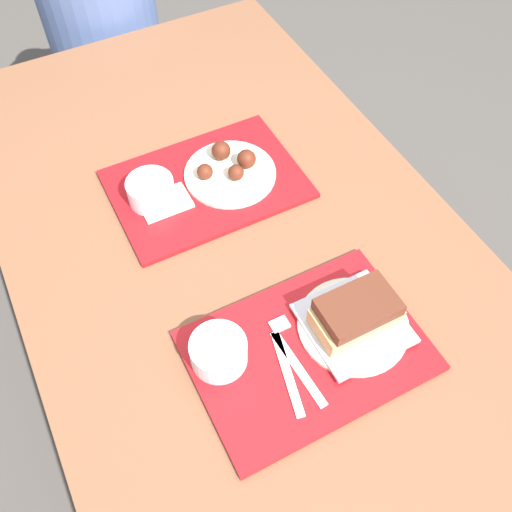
# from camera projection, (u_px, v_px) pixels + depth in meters

# --- Properties ---
(ground_plane) EXTENTS (12.00, 12.00, 0.00)m
(ground_plane) POSITION_uv_depth(u_px,v_px,m) (252.00, 399.00, 1.81)
(ground_plane) COLOR #4C4742
(picnic_table) EXTENTS (0.94, 1.79, 0.76)m
(picnic_table) POSITION_uv_depth(u_px,v_px,m) (250.00, 283.00, 1.27)
(picnic_table) COLOR brown
(picnic_table) RESTS_ON ground_plane
(picnic_bench_far) EXTENTS (0.89, 0.28, 0.46)m
(picnic_bench_far) POSITION_uv_depth(u_px,v_px,m) (112.00, 98.00, 2.08)
(picnic_bench_far) COLOR brown
(picnic_bench_far) RESTS_ON ground_plane
(tray_near) EXTENTS (0.43, 0.30, 0.01)m
(tray_near) POSITION_uv_depth(u_px,v_px,m) (307.00, 351.00, 1.07)
(tray_near) COLOR #B21419
(tray_near) RESTS_ON picnic_table
(tray_far) EXTENTS (0.43, 0.30, 0.01)m
(tray_far) POSITION_uv_depth(u_px,v_px,m) (207.00, 184.00, 1.31)
(tray_far) COLOR #B21419
(tray_far) RESTS_ON picnic_table
(bowl_coleslaw_near) EXTENTS (0.11, 0.11, 0.06)m
(bowl_coleslaw_near) POSITION_uv_depth(u_px,v_px,m) (219.00, 351.00, 1.03)
(bowl_coleslaw_near) COLOR silver
(bowl_coleslaw_near) RESTS_ON tray_near
(brisket_sandwich_plate) EXTENTS (0.21, 0.21, 0.09)m
(brisket_sandwich_plate) POSITION_uv_depth(u_px,v_px,m) (355.00, 318.00, 1.06)
(brisket_sandwich_plate) COLOR beige
(brisket_sandwich_plate) RESTS_ON tray_near
(plastic_fork_near) EXTENTS (0.05, 0.17, 0.00)m
(plastic_fork_near) POSITION_uv_depth(u_px,v_px,m) (287.00, 373.00, 1.03)
(plastic_fork_near) COLOR white
(plastic_fork_near) RESTS_ON tray_near
(plastic_knife_near) EXTENTS (0.03, 0.17, 0.00)m
(plastic_knife_near) POSITION_uv_depth(u_px,v_px,m) (298.00, 368.00, 1.04)
(plastic_knife_near) COLOR white
(plastic_knife_near) RESTS_ON tray_near
(condiment_packet) EXTENTS (0.04, 0.03, 0.01)m
(condiment_packet) POSITION_uv_depth(u_px,v_px,m) (280.00, 325.00, 1.09)
(condiment_packet) COLOR #A59E93
(condiment_packet) RESTS_ON tray_near
(bowl_coleslaw_far) EXTENTS (0.11, 0.11, 0.06)m
(bowl_coleslaw_far) POSITION_uv_depth(u_px,v_px,m) (151.00, 190.00, 1.25)
(bowl_coleslaw_far) COLOR silver
(bowl_coleslaw_far) RESTS_ON tray_far
(wings_plate_far) EXTENTS (0.21, 0.21, 0.05)m
(wings_plate_far) POSITION_uv_depth(u_px,v_px,m) (230.00, 168.00, 1.32)
(wings_plate_far) COLOR beige
(wings_plate_far) RESTS_ON tray_far
(napkin_far) EXTENTS (0.11, 0.08, 0.01)m
(napkin_far) POSITION_uv_depth(u_px,v_px,m) (165.00, 203.00, 1.27)
(napkin_far) COLOR white
(napkin_far) RESTS_ON tray_far
(person_seated_across) EXTENTS (0.36, 0.36, 0.68)m
(person_seated_across) POSITION_uv_depth(u_px,v_px,m) (98.00, 6.00, 1.80)
(person_seated_across) COLOR #4C6093
(person_seated_across) RESTS_ON picnic_bench_far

